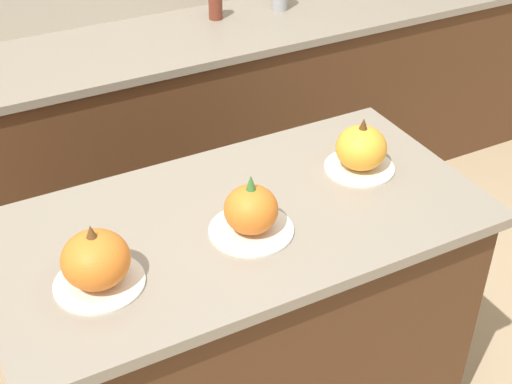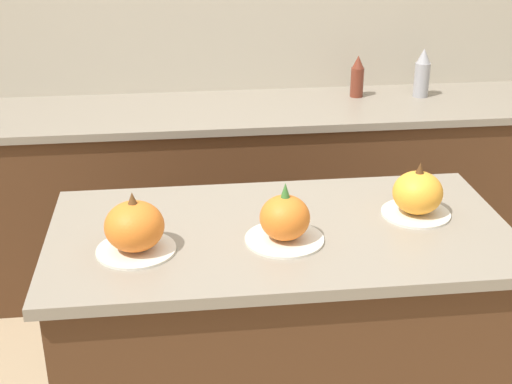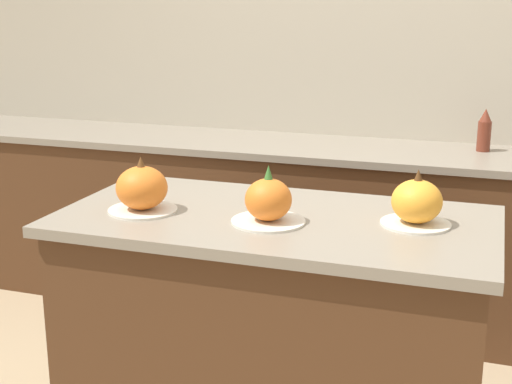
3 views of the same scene
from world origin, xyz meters
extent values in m
cube|color=#B2A893|center=(0.00, 1.65, 1.25)|extent=(8.00, 0.06, 2.50)
cube|color=#4C2D19|center=(0.00, 0.00, 0.45)|extent=(1.33, 0.66, 0.90)
cube|color=gray|center=(0.00, 0.00, 0.92)|extent=(1.39, 0.72, 0.03)
cube|color=#4C2D19|center=(0.00, 1.32, 0.43)|extent=(6.00, 0.56, 0.87)
cube|color=gray|center=(0.00, 1.32, 0.89)|extent=(6.00, 0.60, 0.03)
cylinder|color=silver|center=(-0.43, -0.09, 0.94)|extent=(0.23, 0.23, 0.01)
ellipsoid|color=orange|center=(-0.43, -0.09, 1.01)|extent=(0.17, 0.17, 0.14)
cone|color=brown|center=(-0.43, -0.09, 1.10)|extent=(0.03, 0.03, 0.04)
cylinder|color=silver|center=(0.00, -0.07, 0.94)|extent=(0.23, 0.23, 0.01)
ellipsoid|color=orange|center=(0.00, -0.07, 1.01)|extent=(0.15, 0.15, 0.13)
cone|color=#38702D|center=(0.00, -0.07, 1.09)|extent=(0.03, 0.03, 0.05)
cylinder|color=silver|center=(0.44, 0.05, 0.94)|extent=(0.22, 0.22, 0.01)
ellipsoid|color=orange|center=(0.44, 0.05, 1.01)|extent=(0.15, 0.15, 0.13)
cone|color=#4C2D14|center=(0.44, 0.05, 1.09)|extent=(0.03, 0.03, 0.04)
cylinder|color=maroon|center=(0.60, 1.44, 0.98)|extent=(0.06, 0.06, 0.14)
cone|color=maroon|center=(0.60, 1.44, 1.08)|extent=(0.06, 0.06, 0.06)
camera|label=1|loc=(-0.69, -1.43, 2.13)|focal=50.00mm
camera|label=2|loc=(-0.30, -1.89, 1.91)|focal=50.00mm
camera|label=3|loc=(0.64, -2.09, 1.60)|focal=50.00mm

